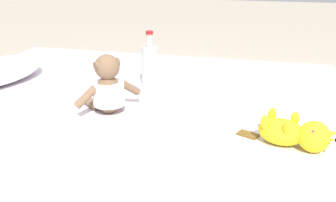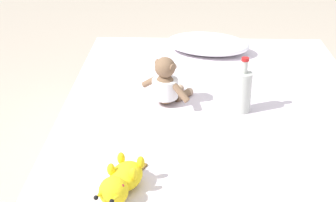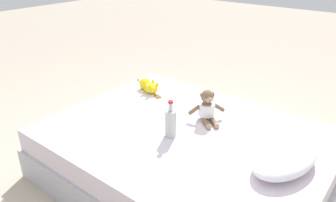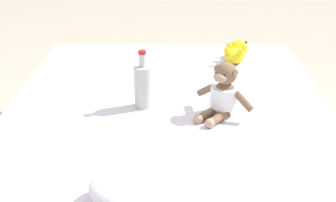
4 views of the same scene
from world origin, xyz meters
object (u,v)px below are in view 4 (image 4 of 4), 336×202
Objects in this scene: plush_monkey at (223,94)px; plush_yellow_creature at (236,52)px; glass_bottle at (143,86)px; bed at (168,152)px; pillow at (167,194)px.

plush_yellow_creature is (-0.13, -0.70, -0.05)m from plush_monkey.
plush_monkey is 0.98× the size of glass_bottle.
plush_yellow_creature reaches higher than bed.
glass_bottle is at bearing 52.45° from plush_yellow_creature.
pillow reaches higher than plush_yellow_creature.
pillow is 2.07× the size of glass_bottle.
glass_bottle reaches higher than bed.
plush_yellow_creature is (-0.37, -0.67, 0.25)m from bed.
pillow is 0.70m from plush_monkey.
glass_bottle reaches higher than plush_monkey.
plush_monkey is at bearing 79.17° from plush_yellow_creature.
plush_yellow_creature is 1.25× the size of glass_bottle.
plush_monkey is 0.71m from plush_yellow_creature.
glass_bottle reaches higher than pillow.
plush_yellow_creature is (-0.35, -1.36, -0.01)m from pillow.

